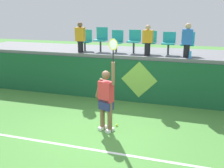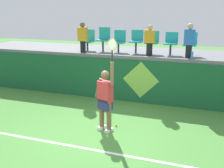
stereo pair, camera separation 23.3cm
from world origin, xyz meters
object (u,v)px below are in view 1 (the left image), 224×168
Objects in this scene: tennis_ball at (117,125)px; spectator_2 at (148,40)px; stadium_chair_0 at (86,39)px; spectator_1 at (80,37)px; stadium_chair_4 at (150,41)px; stadium_chair_3 at (134,40)px; stadium_chair_5 at (169,42)px; stadium_chair_6 at (188,42)px; spectator_0 at (187,40)px; stadium_chair_1 at (101,38)px; tennis_player at (106,98)px; stadium_chair_2 at (117,40)px; water_bottle at (190,55)px.

tennis_ball is 0.06× the size of spectator_2.
spectator_1 reaches higher than stadium_chair_0.
spectator_2 reaches higher than stadium_chair_4.
stadium_chair_3 reaches higher than stadium_chair_5.
spectator_2 is at bearing 82.99° from tennis_ball.
spectator_0 reaches higher than stadium_chair_6.
stadium_chair_3 is 1.98m from spectator_1.
spectator_1 reaches higher than stadium_chair_1.
tennis_player is 3.10× the size of stadium_chair_6.
stadium_chair_3 is at bearing 13.74° from spectator_1.
spectator_1 is at bearing -172.93° from stadium_chair_6.
tennis_player reaches higher than stadium_chair_4.
spectator_0 reaches higher than spectator_1.
spectator_0 is (3.16, -0.44, 0.08)m from stadium_chair_1.
stadium_chair_2 is 1.35m from spectator_1.
stadium_chair_6 reaches higher than tennis_ball.
stadium_chair_3 is 1.03× the size of stadium_chair_4.
tennis_player reaches higher than stadium_chair_0.
tennis_player is at bearing -98.47° from stadium_chair_4.
stadium_chair_5 is (1.24, -0.00, -0.03)m from stadium_chair_3.
tennis_player is at bearing -125.42° from water_bottle.
water_bottle is 3.97m from spectator_1.
spectator_2 is at bearing -10.10° from stadium_chair_0.
stadium_chair_3 reaches higher than stadium_chair_4.
stadium_chair_6 is (3.81, -0.00, 0.01)m from stadium_chair_0.
spectator_0 is at bearing 0.37° from spectator_2.
spectator_0 is (0.00, -0.43, 0.13)m from stadium_chair_6.
stadium_chair_6 is (1.31, 0.00, -0.02)m from stadium_chair_4.
spectator_0 reaches higher than spectator_2.
stadium_chair_4 is at bearing 81.53° from tennis_player.
stadium_chair_6 is at bearing 0.04° from stadium_chair_4.
stadium_chair_0 reaches higher than tennis_ball.
stadium_chair_4 is 0.73× the size of spectator_0.
spectator_2 is at bearing -19.68° from stadium_chair_2.
stadium_chair_1 is 0.81× the size of spectator_0.
stadium_chair_1 is at bearing 172.13° from spectator_0.
tennis_player is 2.74× the size of stadium_chair_1.
stadium_chair_0 is at bearing 120.76° from tennis_player.
water_bottle is at bearing -78.41° from stadium_chair_6.
stadium_chair_1 is 1.13× the size of stadium_chair_6.
water_bottle is 0.29× the size of stadium_chair_4.
stadium_chair_1 reaches higher than stadium_chair_2.
stadium_chair_0 is at bearing 179.94° from stadium_chair_2.
spectator_1 is (-2.50, -0.47, 0.11)m from stadium_chair_4.
stadium_chair_1 is 1.15× the size of stadium_chair_5.
stadium_chair_1 reaches higher than stadium_chair_0.
stadium_chair_5 is at bearing -0.20° from stadium_chair_2.
tennis_player is at bearing -88.73° from stadium_chair_3.
stadium_chair_4 is at bearing 84.01° from tennis_ball.
stadium_chair_6 is (2.55, -0.00, 0.01)m from stadium_chair_2.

